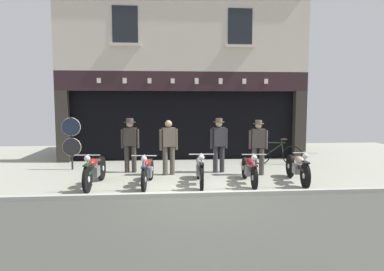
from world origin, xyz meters
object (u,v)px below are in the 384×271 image
object	(u,v)px
salesman_left	(130,142)
motorcycle_right	(297,167)
motorcycle_center_right	(249,169)
motorcycle_left	(95,170)
assistant_far_right	(258,145)
tyre_sign_pole	(71,138)
shopkeeper_center	(169,145)
motorcycle_center_left	(148,170)
advert_board_far	(262,112)
leaning_bicycle	(277,154)
motorcycle_center	(200,169)
salesman_right	(219,142)
advert_board_near	(230,114)

from	to	relation	value
salesman_left	motorcycle_right	bearing A→B (deg)	161.94
motorcycle_center_right	motorcycle_left	bearing A→B (deg)	1.91
assistant_far_right	tyre_sign_pole	distance (m)	5.92
motorcycle_center_right	shopkeeper_center	world-z (taller)	shopkeeper_center
tyre_sign_pole	motorcycle_left	bearing A→B (deg)	-63.85
motorcycle_left	motorcycle_center_left	xyz separation A→B (m)	(1.37, -0.04, -0.02)
motorcycle_center_right	shopkeeper_center	xyz separation A→B (m)	(-2.13, 1.35, 0.50)
advert_board_far	leaning_bicycle	size ratio (longest dim) A/B	0.56
motorcycle_center	motorcycle_center_left	bearing A→B (deg)	2.57
assistant_far_right	tyre_sign_pole	bearing A→B (deg)	-4.81
advert_board_far	leaning_bicycle	distance (m)	1.98
salesman_right	advert_board_far	xyz separation A→B (m)	(2.10, 2.60, 0.85)
motorcycle_right	assistant_far_right	xyz separation A→B (m)	(-0.79, 1.09, 0.48)
motorcycle_center_left	salesman_right	xyz separation A→B (m)	(2.15, 1.54, 0.53)
assistant_far_right	advert_board_near	xyz separation A→B (m)	(-0.26, 3.09, 0.81)
salesman_left	salesman_right	bearing A→B (deg)	178.47
motorcycle_center_right	motorcycle_right	distance (m)	1.33
salesman_right	motorcycle_right	bearing A→B (deg)	129.58
shopkeeper_center	assistant_far_right	bearing A→B (deg)	161.43
motorcycle_right	assistant_far_right	distance (m)	1.43
motorcycle_center	advert_board_near	distance (m)	4.64
motorcycle_center_left	motorcycle_center_right	bearing A→B (deg)	-175.46
salesman_right	tyre_sign_pole	world-z (taller)	tyre_sign_pole
leaning_bicycle	advert_board_far	bearing A→B (deg)	21.44
salesman_right	advert_board_far	distance (m)	3.45
motorcycle_center_left	shopkeeper_center	bearing A→B (deg)	-108.61
leaning_bicycle	salesman_right	bearing A→B (deg)	132.92
motorcycle_right	salesman_left	world-z (taller)	salesman_left
advert_board_far	motorcycle_right	bearing A→B (deg)	-92.71
salesman_left	advert_board_near	xyz separation A→B (m)	(3.59, 2.36, 0.78)
salesman_left	shopkeeper_center	xyz separation A→B (m)	(1.18, -0.48, -0.03)
advert_board_near	advert_board_far	distance (m)	1.26
salesman_left	advert_board_near	distance (m)	4.37
motorcycle_center_right	tyre_sign_pole	bearing A→B (deg)	-21.77
shopkeeper_center	motorcycle_left	bearing A→B (deg)	19.71
shopkeeper_center	salesman_left	bearing A→B (deg)	-35.15
motorcycle_right	salesman_left	xyz separation A→B (m)	(-4.64, 1.82, 0.51)
motorcycle_center	assistant_far_right	size ratio (longest dim) A/B	1.27
salesman_right	advert_board_near	world-z (taller)	advert_board_near
motorcycle_right	tyre_sign_pole	size ratio (longest dim) A/B	1.18
motorcycle_center_right	advert_board_far	distance (m)	4.67
motorcycle_center_right	advert_board_near	bearing A→B (deg)	-90.64
salesman_left	salesman_right	xyz separation A→B (m)	(2.74, -0.23, -0.01)
tyre_sign_pole	advert_board_far	size ratio (longest dim) A/B	1.78
motorcycle_center_right	tyre_sign_pole	size ratio (longest dim) A/B	1.12
motorcycle_center_left	motorcycle_left	bearing A→B (deg)	3.98
motorcycle_right	shopkeeper_center	bearing A→B (deg)	-16.40
salesman_left	salesman_right	size ratio (longest dim) A/B	1.00
salesman_right	leaning_bicycle	world-z (taller)	salesman_right
motorcycle_center_left	motorcycle_right	distance (m)	4.05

